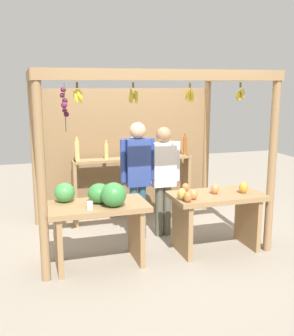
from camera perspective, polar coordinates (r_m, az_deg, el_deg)
name	(u,v)px	position (r m, az deg, el deg)	size (l,w,h in m)	color
ground_plane	(143,236)	(5.84, -0.55, -9.47)	(12.00, 12.00, 0.00)	gray
market_stall	(134,138)	(5.89, -1.78, 4.14)	(2.89, 2.00, 2.26)	#99754C
fruit_counter_left	(97,212)	(4.80, -6.94, -6.07)	(1.16, 0.69, 1.02)	#99754C
fruit_counter_right	(215,209)	(5.29, 9.47, -5.64)	(1.17, 0.64, 0.89)	#99754C
bottle_shelf_unit	(133,172)	(6.28, -1.98, -0.53)	(1.85, 0.22, 1.36)	#99754C
vendor_man	(138,170)	(5.49, -1.30, -0.32)	(0.48, 0.22, 1.61)	#2A536C
vendor_woman	(163,172)	(5.62, 2.30, -0.56)	(0.48, 0.21, 1.54)	#535545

